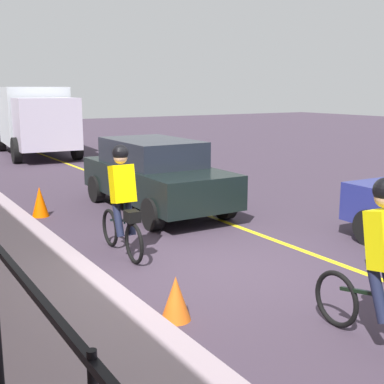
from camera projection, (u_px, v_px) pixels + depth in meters
name	position (u px, v px, depth m)	size (l,w,h in m)	color
ground_plane	(222.00, 266.00, 7.94)	(80.00, 80.00, 0.00)	#3B2F3D
lane_line_centre	(299.00, 249.00, 8.77)	(36.00, 0.12, 0.01)	yellow
cyclist_lead	(122.00, 201.00, 8.26)	(1.71, 0.37, 1.83)	black
cyclist_follow	(383.00, 266.00, 5.24)	(1.71, 0.37, 1.83)	black
parked_sedan_rear	(155.00, 174.00, 11.54)	(4.42, 1.97, 1.58)	black
box_truck_background	(33.00, 117.00, 21.36)	(6.88, 2.97, 2.78)	silver
traffic_cone_near	(40.00, 202.00, 10.98)	(0.36, 0.36, 0.65)	#FC5800
traffic_cone_far	(176.00, 298.00, 6.04)	(0.36, 0.36, 0.54)	orange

